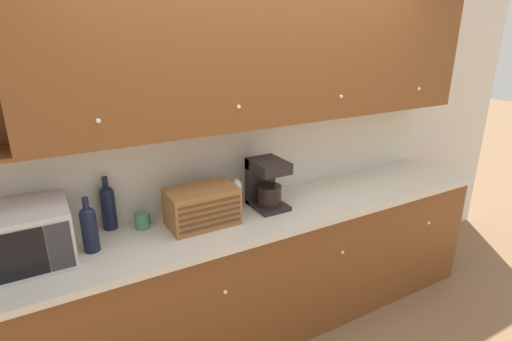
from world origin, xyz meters
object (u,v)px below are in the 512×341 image
microwave (18,239)px  bread_box (202,206)px  mug (143,220)px  coffee_maker (266,182)px  second_wine_bottle (89,227)px  wine_bottle (108,205)px  wine_glass (237,190)px

microwave → bread_box: size_ratio=1.17×
mug → bread_box: bread_box is taller
microwave → coffee_maker: bearing=0.8°
second_wine_bottle → microwave: bearing=177.1°
microwave → wine_bottle: bearing=23.7°
wine_bottle → microwave: bearing=-156.3°
wine_glass → second_wine_bottle: bearing=-176.0°
microwave → wine_glass: size_ratio=2.25×
mug → wine_glass: wine_glass is taller
wine_bottle → wine_glass: 0.82m
wine_bottle → coffee_maker: (1.01, -0.19, 0.02)m
second_wine_bottle → mug: second_wine_bottle is taller
wine_bottle → wine_glass: size_ratio=1.50×
microwave → wine_glass: (1.28, 0.05, -0.00)m
second_wine_bottle → wine_bottle: 0.27m
second_wine_bottle → wine_glass: 0.94m
coffee_maker → second_wine_bottle: bearing=-178.1°
microwave → mug: size_ratio=4.92×
second_wine_bottle → mug: (0.32, 0.13, -0.09)m
microwave → second_wine_bottle: bearing=-2.9°
mug → wine_glass: (0.63, -0.06, 0.10)m
bread_box → wine_glass: 0.29m
wine_glass → coffee_maker: coffee_maker is taller
second_wine_bottle → wine_bottle: size_ratio=0.95×
mug → wine_glass: bearing=-5.8°
wine_bottle → coffee_maker: 1.03m
wine_bottle → bread_box: size_ratio=0.78×
mug → bread_box: (0.34, -0.13, 0.07)m
wine_bottle → bread_box: (0.52, -0.23, -0.03)m
coffee_maker → bread_box: bearing=-175.3°
second_wine_bottle → coffee_maker: (1.15, 0.04, 0.03)m
wine_glass → wine_bottle: bearing=168.6°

